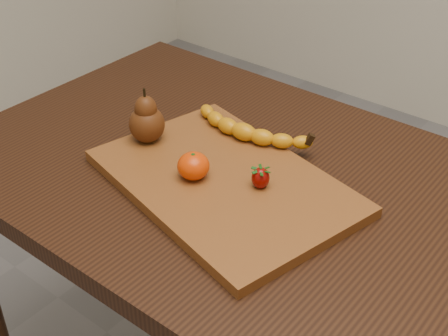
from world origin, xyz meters
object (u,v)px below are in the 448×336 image
Objects in this scene: pear at (146,115)px; mandarin at (193,166)px; table at (226,208)px; cutting_board at (224,182)px.

mandarin is (0.15, -0.04, -0.03)m from pear.
pear is 0.16m from mandarin.
pear is (-0.15, -0.05, 0.17)m from table.
table is 0.23m from pear.
cutting_board is 0.20m from pear.
pear is 1.89× the size of mandarin.
pear is (-0.19, 0.01, 0.06)m from cutting_board.
cutting_board is at bearing -54.82° from table.
table is 0.17m from mandarin.
pear is at bearing -169.03° from cutting_board.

